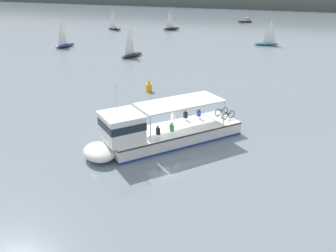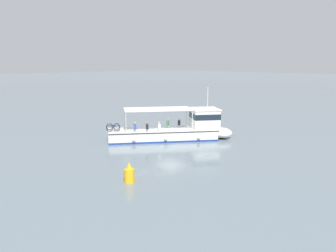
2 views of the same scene
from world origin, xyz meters
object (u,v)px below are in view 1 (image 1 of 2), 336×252
sailboat_horizon_east (65,44)px  sailboat_mid_channel (266,42)px  sailboat_near_port (114,28)px  ferry_main (156,133)px  motorboat_outer_anchorage (246,21)px  sailboat_off_stern (132,54)px  sailboat_off_bow (171,27)px  channel_buoy (149,87)px

sailboat_horizon_east → sailboat_mid_channel: 38.48m
sailboat_near_port → sailboat_mid_channel: 39.50m
ferry_main → sailboat_near_port: 67.70m
sailboat_mid_channel → sailboat_near_port: bearing=169.5°
motorboat_outer_anchorage → sailboat_off_stern: size_ratio=0.65×
motorboat_outer_anchorage → sailboat_off_bow: 27.04m
motorboat_outer_anchorage → sailboat_mid_channel: 38.33m
ferry_main → sailboat_off_stern: (-18.16, 28.24, -0.48)m
ferry_main → sailboat_mid_channel: sailboat_mid_channel is taller
motorboat_outer_anchorage → sailboat_off_bow: size_ratio=0.65×
sailboat_horizon_east → channel_buoy: sailboat_horizon_east is taller
motorboat_outer_anchorage → sailboat_off_bow: (-13.71, -23.30, -0.00)m
motorboat_outer_anchorage → channel_buoy: channel_buoy is taller
sailboat_off_bow → ferry_main: bearing=-67.4°
ferry_main → channel_buoy: size_ratio=8.60×
sailboat_horizon_east → motorboat_outer_anchorage: bearing=67.5°
motorboat_outer_anchorage → channel_buoy: 72.75m
sailboat_off_bow → channel_buoy: size_ratio=3.86×
ferry_main → sailboat_off_stern: bearing=122.7°
ferry_main → sailboat_off_stern: 33.58m
sailboat_horizon_east → sailboat_mid_channel: bearing=27.0°
sailboat_off_bow → sailboat_off_stern: size_ratio=1.00×
sailboat_off_bow → sailboat_mid_channel: (25.75, -13.09, 0.00)m
sailboat_off_bow → sailboat_off_stern: bearing=-77.5°
sailboat_off_bow → sailboat_off_stern: 34.06m
ferry_main → sailboat_horizon_east: 46.03m
ferry_main → sailboat_off_bow: size_ratio=2.23×
sailboat_near_port → sailboat_horizon_east: (4.55, -24.66, 0.00)m
sailboat_horizon_east → channel_buoy: (27.24, -18.73, 0.03)m
motorboat_outer_anchorage → sailboat_horizon_east: 58.27m
ferry_main → motorboat_outer_anchorage: size_ratio=3.45×
ferry_main → motorboat_outer_anchorage: ferry_main is taller
ferry_main → sailboat_horizon_east: sailboat_horizon_east is taller
channel_buoy → sailboat_off_stern: bearing=125.2°
sailboat_off_stern → motorboat_outer_anchorage: bearing=83.6°
motorboat_outer_anchorage → sailboat_off_stern: (-6.34, -56.55, -0.00)m
sailboat_off_stern → channel_buoy: sailboat_off_stern is taller
sailboat_horizon_east → sailboat_off_stern: 16.14m
motorboat_outer_anchorage → sailboat_off_bow: sailboat_off_bow is taller
motorboat_outer_anchorage → channel_buoy: (4.99, -72.58, 0.02)m
ferry_main → channel_buoy: bearing=119.2°
sailboat_off_bow → sailboat_near_port: bearing=-155.8°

